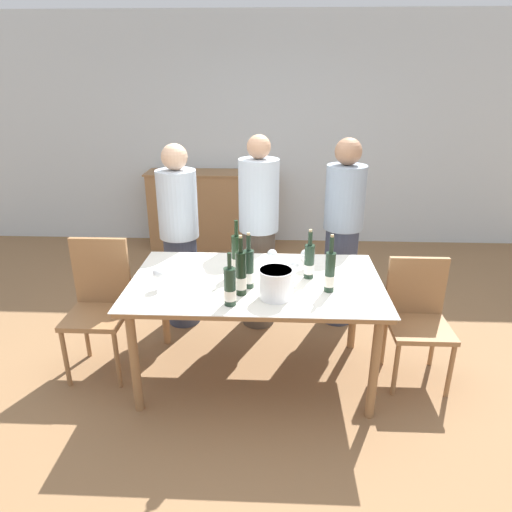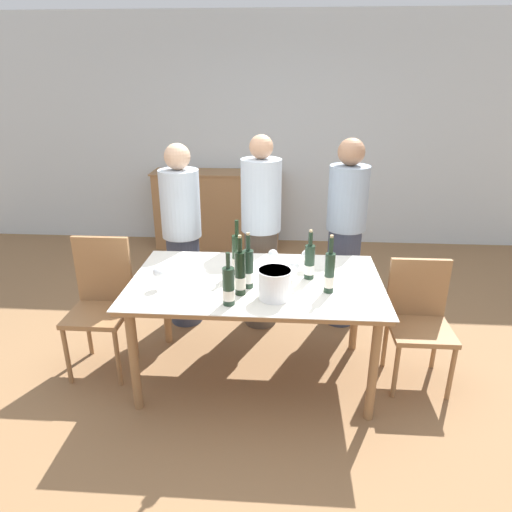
{
  "view_description": "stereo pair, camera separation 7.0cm",
  "coord_description": "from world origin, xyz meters",
  "px_view_note": "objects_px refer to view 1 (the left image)",
  "views": [
    {
      "loc": [
        0.12,
        -2.84,
        2.1
      ],
      "look_at": [
        0.0,
        0.0,
        0.96
      ],
      "focal_mm": 32.0,
      "sensor_mm": 36.0,
      "label": 1
    },
    {
      "loc": [
        0.19,
        -2.84,
        2.1
      ],
      "look_at": [
        0.0,
        0.0,
        0.96
      ],
      "focal_mm": 32.0,
      "sensor_mm": 36.0,
      "label": 2
    }
  ],
  "objects_px": {
    "wine_bottle_1": "(237,256)",
    "wine_glass_3": "(272,255)",
    "wine_bottle_2": "(309,262)",
    "wine_bottle_3": "(230,287)",
    "ice_bucket": "(276,283)",
    "wine_bottle_4": "(249,269)",
    "wine_bottle_0": "(330,272)",
    "chair_left_end": "(99,298)",
    "wine_bottle_5": "(241,274)",
    "person_guest_right": "(342,235)",
    "person_guest_left": "(259,235)",
    "sideboard_cabinet": "(212,210)",
    "wine_glass_0": "(307,255)",
    "chair_right_end": "(417,312)",
    "person_host": "(180,238)",
    "dining_table": "(256,290)",
    "wine_glass_2": "(294,266)",
    "wine_glass_1": "(158,274)"
  },
  "relations": [
    {
      "from": "wine_bottle_1",
      "to": "wine_glass_3",
      "type": "bearing_deg",
      "value": 25.31
    },
    {
      "from": "wine_bottle_2",
      "to": "wine_glass_3",
      "type": "relative_size",
      "value": 2.52
    },
    {
      "from": "wine_bottle_3",
      "to": "ice_bucket",
      "type": "bearing_deg",
      "value": 20.72
    },
    {
      "from": "wine_bottle_4",
      "to": "wine_glass_3",
      "type": "bearing_deg",
      "value": 66.05
    },
    {
      "from": "wine_bottle_0",
      "to": "chair_left_end",
      "type": "height_order",
      "value": "wine_bottle_0"
    },
    {
      "from": "chair_left_end",
      "to": "wine_bottle_5",
      "type": "bearing_deg",
      "value": -15.97
    },
    {
      "from": "wine_bottle_4",
      "to": "wine_glass_3",
      "type": "distance_m",
      "value": 0.37
    },
    {
      "from": "wine_bottle_3",
      "to": "person_guest_right",
      "type": "bearing_deg",
      "value": 55.54
    },
    {
      "from": "wine_bottle_0",
      "to": "person_guest_left",
      "type": "xyz_separation_m",
      "value": [
        -0.49,
        0.93,
        -0.08
      ]
    },
    {
      "from": "wine_glass_3",
      "to": "sideboard_cabinet",
      "type": "bearing_deg",
      "value": 107.32
    },
    {
      "from": "wine_bottle_5",
      "to": "wine_glass_0",
      "type": "distance_m",
      "value": 0.62
    },
    {
      "from": "wine_glass_0",
      "to": "chair_right_end",
      "type": "height_order",
      "value": "wine_glass_0"
    },
    {
      "from": "chair_left_end",
      "to": "person_guest_right",
      "type": "distance_m",
      "value": 2.03
    },
    {
      "from": "wine_bottle_1",
      "to": "person_host",
      "type": "distance_m",
      "value": 0.87
    },
    {
      "from": "wine_bottle_4",
      "to": "wine_bottle_5",
      "type": "relative_size",
      "value": 0.95
    },
    {
      "from": "chair_right_end",
      "to": "sideboard_cabinet",
      "type": "bearing_deg",
      "value": 124.47
    },
    {
      "from": "wine_bottle_0",
      "to": "wine_bottle_4",
      "type": "bearing_deg",
      "value": 176.05
    },
    {
      "from": "wine_glass_3",
      "to": "chair_left_end",
      "type": "xyz_separation_m",
      "value": [
        -1.26,
        -0.14,
        -0.31
      ]
    },
    {
      "from": "sideboard_cabinet",
      "to": "wine_bottle_0",
      "type": "distance_m",
      "value": 3.16
    },
    {
      "from": "dining_table",
      "to": "person_guest_right",
      "type": "height_order",
      "value": "person_guest_right"
    },
    {
      "from": "wine_glass_3",
      "to": "person_host",
      "type": "xyz_separation_m",
      "value": [
        -0.79,
        0.55,
        -0.08
      ]
    },
    {
      "from": "wine_bottle_4",
      "to": "person_guest_right",
      "type": "distance_m",
      "value": 1.23
    },
    {
      "from": "wine_bottle_2",
      "to": "person_host",
      "type": "height_order",
      "value": "person_host"
    },
    {
      "from": "wine_bottle_3",
      "to": "wine_bottle_5",
      "type": "relative_size",
      "value": 0.85
    },
    {
      "from": "wine_glass_0",
      "to": "person_guest_left",
      "type": "bearing_deg",
      "value": 122.85
    },
    {
      "from": "person_host",
      "to": "person_guest_right",
      "type": "height_order",
      "value": "person_guest_right"
    },
    {
      "from": "person_guest_left",
      "to": "wine_glass_2",
      "type": "bearing_deg",
      "value": -69.78
    },
    {
      "from": "wine_bottle_0",
      "to": "ice_bucket",
      "type": "bearing_deg",
      "value": -162.46
    },
    {
      "from": "wine_glass_3",
      "to": "person_host",
      "type": "distance_m",
      "value": 0.96
    },
    {
      "from": "wine_bottle_1",
      "to": "wine_bottle_3",
      "type": "xyz_separation_m",
      "value": [
        -0.0,
        -0.47,
        -0.02
      ]
    },
    {
      "from": "wine_bottle_2",
      "to": "chair_left_end",
      "type": "relative_size",
      "value": 0.35
    },
    {
      "from": "ice_bucket",
      "to": "chair_left_end",
      "type": "xyz_separation_m",
      "value": [
        -1.29,
        0.35,
        -0.31
      ]
    },
    {
      "from": "wine_bottle_0",
      "to": "chair_right_end",
      "type": "xyz_separation_m",
      "value": [
        0.67,
        0.23,
        -0.4
      ]
    },
    {
      "from": "wine_bottle_0",
      "to": "wine_glass_2",
      "type": "bearing_deg",
      "value": 139.42
    },
    {
      "from": "wine_glass_0",
      "to": "person_host",
      "type": "height_order",
      "value": "person_host"
    },
    {
      "from": "wine_bottle_0",
      "to": "wine_bottle_5",
      "type": "height_order",
      "value": "wine_bottle_5"
    },
    {
      "from": "chair_left_end",
      "to": "dining_table",
      "type": "bearing_deg",
      "value": -4.55
    },
    {
      "from": "wine_glass_0",
      "to": "wine_bottle_4",
      "type": "bearing_deg",
      "value": -140.56
    },
    {
      "from": "wine_glass_3",
      "to": "person_host",
      "type": "bearing_deg",
      "value": 145.42
    },
    {
      "from": "wine_glass_2",
      "to": "person_guest_left",
      "type": "height_order",
      "value": "person_guest_left"
    },
    {
      "from": "wine_bottle_5",
      "to": "chair_right_end",
      "type": "relative_size",
      "value": 0.45
    },
    {
      "from": "wine_bottle_1",
      "to": "chair_left_end",
      "type": "height_order",
      "value": "wine_bottle_1"
    },
    {
      "from": "wine_bottle_5",
      "to": "wine_bottle_0",
      "type": "bearing_deg",
      "value": 6.94
    },
    {
      "from": "ice_bucket",
      "to": "chair_right_end",
      "type": "relative_size",
      "value": 0.24
    },
    {
      "from": "wine_bottle_0",
      "to": "person_guest_left",
      "type": "distance_m",
      "value": 1.06
    },
    {
      "from": "wine_bottle_2",
      "to": "wine_glass_1",
      "type": "relative_size",
      "value": 2.38
    },
    {
      "from": "wine_glass_0",
      "to": "person_guest_left",
      "type": "relative_size",
      "value": 0.09
    },
    {
      "from": "sideboard_cabinet",
      "to": "dining_table",
      "type": "relative_size",
      "value": 0.94
    },
    {
      "from": "ice_bucket",
      "to": "wine_bottle_1",
      "type": "xyz_separation_m",
      "value": [
        -0.27,
        0.37,
        0.03
      ]
    },
    {
      "from": "wine_bottle_3",
      "to": "wine_glass_0",
      "type": "bearing_deg",
      "value": 49.32
    }
  ]
}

